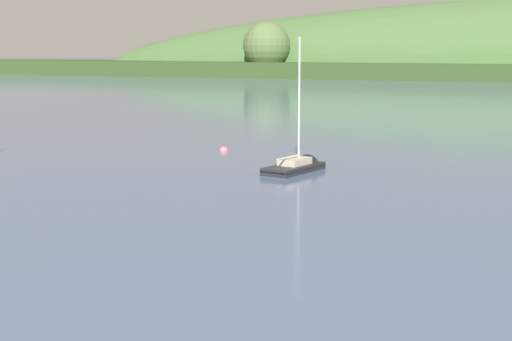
{
  "coord_description": "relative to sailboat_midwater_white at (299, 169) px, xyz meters",
  "views": [
    {
      "loc": [
        16.87,
        -7.89,
        8.36
      ],
      "look_at": [
        0.89,
        29.92,
        1.87
      ],
      "focal_mm": 53.92,
      "sensor_mm": 36.0,
      "label": 1
    }
  ],
  "objects": [
    {
      "name": "sailboat_midwater_white",
      "position": [
        0.0,
        0.0,
        0.0
      ],
      "size": [
        3.2,
        6.16,
        10.19
      ],
      "rotation": [
        0.0,
        0.0,
        1.37
      ],
      "color": "#232328",
      "rests_on": "ground"
    },
    {
      "name": "mooring_buoy_foreground",
      "position": [
        -9.34,
        7.43,
        -0.13
      ],
      "size": [
        0.78,
        0.78,
        0.86
      ],
      "color": "#E06675",
      "rests_on": "ground"
    }
  ]
}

